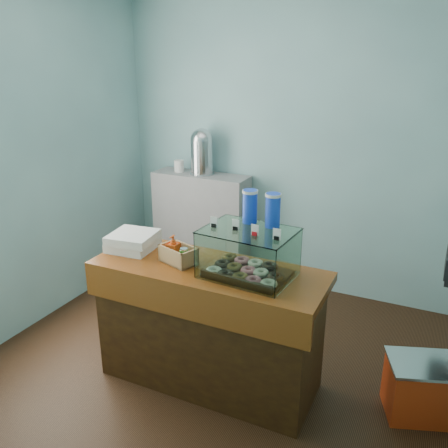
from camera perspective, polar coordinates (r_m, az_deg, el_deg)
The scene contains 9 objects.
ground at distance 3.83m, azimuth 0.04°, elevation -16.07°, with size 3.50×3.50×0.00m, color black.
room_shell at distance 3.15m, azimuth 0.54°, elevation 9.91°, with size 3.54×3.04×2.82m.
counter at distance 3.39m, azimuth -1.85°, elevation -12.04°, with size 1.60×0.60×0.90m.
back_shelf at distance 4.99m, azimuth -2.73°, elevation -0.13°, with size 1.00×0.32×1.10m, color gray.
display_case at distance 3.03m, azimuth 3.21°, elevation -3.06°, with size 0.60×0.46×0.53m.
condiment_crate at distance 3.25m, azimuth -5.64°, elevation -3.53°, with size 0.29×0.22×0.19m.
pastry_boxes at distance 3.51m, azimuth -10.91°, elevation -2.02°, with size 0.35×0.35×0.12m.
coffee_urn at distance 4.78m, azimuth -2.68°, elevation 8.83°, with size 0.25×0.25×0.46m.
red_cooler at distance 3.50m, azimuth 22.68°, elevation -17.77°, with size 0.54×0.47×0.39m.
Camera 1 is at (1.34, -2.81, 2.24)m, focal length 38.00 mm.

